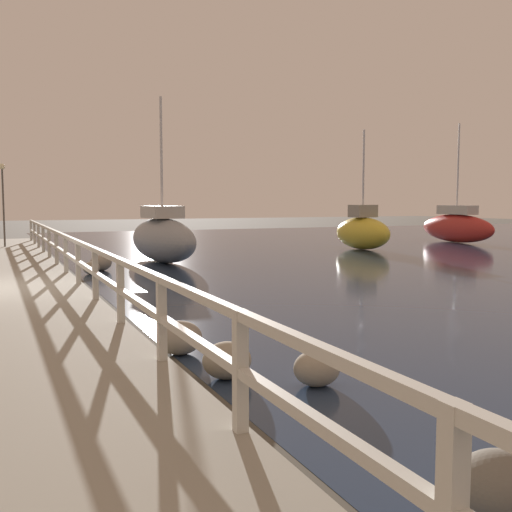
{
  "coord_description": "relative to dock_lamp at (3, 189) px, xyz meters",
  "views": [
    {
      "loc": [
        0.43,
        -13.43,
        2.1
      ],
      "look_at": [
        4.87,
        -3.43,
        1.11
      ],
      "focal_mm": 42.0,
      "sensor_mm": 36.0,
      "label": 1
    }
  ],
  "objects": [
    {
      "name": "sailboat_gray",
      "position": [
        4.97,
        -5.52,
        -1.77
      ],
      "size": [
        1.8,
        5.28,
        5.69
      ],
      "rotation": [
        0.0,
        0.0,
        0.06
      ],
      "color": "gray",
      "rests_on": "water_surface"
    },
    {
      "name": "boulder_mid_strip",
      "position": [
        2.55,
        -7.3,
        -2.37
      ],
      "size": [
        0.65,
        0.59,
        0.49
      ],
      "color": "gray",
      "rests_on": "ground"
    },
    {
      "name": "railing",
      "position": [
        1.22,
        -12.46,
        -1.64
      ],
      "size": [
        0.1,
        32.5,
        0.96
      ],
      "color": "beige",
      "rests_on": "dock_walkway"
    },
    {
      "name": "sailboat_red",
      "position": [
        21.76,
        -1.59,
        -1.78
      ],
      "size": [
        1.64,
        5.91,
        6.13
      ],
      "rotation": [
        0.0,
        0.0,
        -0.11
      ],
      "color": "red",
      "rests_on": "water_surface"
    },
    {
      "name": "boulder_downstream",
      "position": [
        2.01,
        -19.37,
        -2.39
      ],
      "size": [
        0.59,
        0.54,
        0.45
      ],
      "color": "gray",
      "rests_on": "ground"
    },
    {
      "name": "dock_lamp",
      "position": [
        0.0,
        0.0,
        0.0
      ],
      "size": [
        0.23,
        0.23,
        3.3
      ],
      "color": "#514C47",
      "rests_on": "dock_walkway"
    },
    {
      "name": "boulder_upstream",
      "position": [
        2.85,
        -20.05,
        -2.41
      ],
      "size": [
        0.55,
        0.49,
        0.41
      ],
      "color": "gray",
      "rests_on": "ground"
    },
    {
      "name": "boulder_near_dock",
      "position": [
        2.5,
        -23.08,
        -2.38
      ],
      "size": [
        0.62,
        0.56,
        0.47
      ],
      "color": "#666056",
      "rests_on": "ground"
    },
    {
      "name": "boulder_water_edge",
      "position": [
        2.15,
        -8.07,
        -2.43
      ],
      "size": [
        0.49,
        0.44,
        0.37
      ],
      "color": "gray",
      "rests_on": "ground"
    },
    {
      "name": "boulder_far_strip",
      "position": [
        1.83,
        -18.05,
        -2.38
      ],
      "size": [
        0.62,
        0.56,
        0.47
      ],
      "color": "gray",
      "rests_on": "ground"
    },
    {
      "name": "sailboat_yellow",
      "position": [
        14.6,
        -3.56,
        -1.82
      ],
      "size": [
        1.72,
        3.4,
        5.25
      ],
      "rotation": [
        0.0,
        0.0,
        0.08
      ],
      "color": "gold",
      "rests_on": "water_surface"
    }
  ]
}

